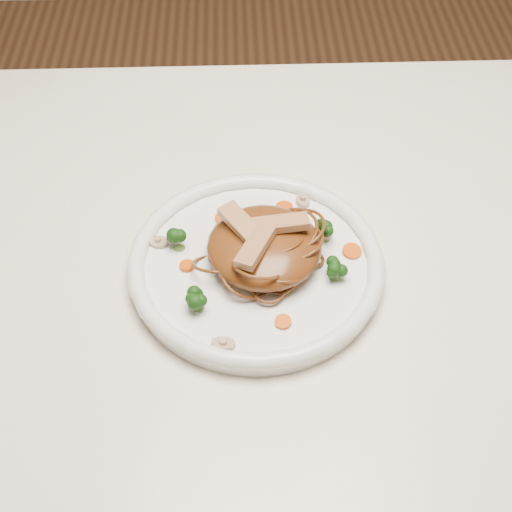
{
  "coord_description": "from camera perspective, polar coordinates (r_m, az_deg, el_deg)",
  "views": [
    {
      "loc": [
        -0.08,
        -0.61,
        1.41
      ],
      "look_at": [
        -0.06,
        -0.03,
        0.78
      ],
      "focal_mm": 52.27,
      "sensor_mm": 36.0,
      "label": 1
    }
  ],
  "objects": [
    {
      "name": "plate",
      "position": [
        0.87,
        0.0,
        -0.98
      ],
      "size": [
        0.36,
        0.36,
        0.02
      ],
      "primitive_type": "cylinder",
      "rotation": [
        0.0,
        0.0,
        -0.23
      ],
      "color": "white",
      "rests_on": "table"
    },
    {
      "name": "table",
      "position": [
        0.97,
        3.32,
        -3.59
      ],
      "size": [
        1.2,
        0.8,
        0.75
      ],
      "color": "white",
      "rests_on": "ground"
    },
    {
      "name": "broccoli_2",
      "position": [
        0.81,
        -4.49,
        -3.31
      ],
      "size": [
        0.03,
        0.03,
        0.03
      ],
      "primitive_type": null,
      "rotation": [
        0.0,
        0.0,
        0.41
      ],
      "color": "#11400D",
      "rests_on": "plate"
    },
    {
      "name": "mushroom_1",
      "position": [
        0.9,
        5.37,
        1.78
      ],
      "size": [
        0.03,
        0.03,
        0.01
      ],
      "primitive_type": "cylinder",
      "rotation": [
        0.0,
        0.0,
        1.42
      ],
      "color": "#C0B290",
      "rests_on": "plate"
    },
    {
      "name": "carrot_1",
      "position": [
        0.86,
        -5.31,
        -0.74
      ],
      "size": [
        0.02,
        0.02,
        0.0
      ],
      "primitive_type": "cylinder",
      "rotation": [
        0.0,
        0.0,
        -0.25
      ],
      "color": "#DC5708",
      "rests_on": "plate"
    },
    {
      "name": "carrot_3",
      "position": [
        0.91,
        -2.51,
        2.9
      ],
      "size": [
        0.03,
        0.03,
        0.0
      ],
      "primitive_type": "cylinder",
      "rotation": [
        0.0,
        0.0,
        0.38
      ],
      "color": "#DC5708",
      "rests_on": "plate"
    },
    {
      "name": "chicken_a",
      "position": [
        0.84,
        1.76,
        2.47
      ],
      "size": [
        0.07,
        0.03,
        0.01
      ],
      "primitive_type": "cube",
      "rotation": [
        0.0,
        0.0,
        0.11
      ],
      "color": "tan",
      "rests_on": "noodle_mound"
    },
    {
      "name": "mushroom_0",
      "position": [
        0.79,
        -2.52,
        -6.76
      ],
      "size": [
        0.03,
        0.03,
        0.01
      ],
      "primitive_type": "cylinder",
      "rotation": [
        0.0,
        0.0,
        -0.04
      ],
      "color": "#C0B290",
      "rests_on": "plate"
    },
    {
      "name": "carrot_0",
      "position": [
        0.93,
        2.18,
        3.77
      ],
      "size": [
        0.03,
        0.03,
        0.0
      ],
      "primitive_type": "cylinder",
      "rotation": [
        0.0,
        0.0,
        0.38
      ],
      "color": "#DC5708",
      "rests_on": "plate"
    },
    {
      "name": "broccoli_3",
      "position": [
        0.84,
        6.1,
        -0.85
      ],
      "size": [
        0.03,
        0.03,
        0.03
      ],
      "primitive_type": null,
      "rotation": [
        0.0,
        0.0,
        -0.01
      ],
      "color": "#11400D",
      "rests_on": "plate"
    },
    {
      "name": "carrot_4",
      "position": [
        0.81,
        2.08,
        -5.06
      ],
      "size": [
        0.02,
        0.02,
        0.0
      ],
      "primitive_type": "cylinder",
      "rotation": [
        0.0,
        0.0,
        0.42
      ],
      "color": "#DC5708",
      "rests_on": "plate"
    },
    {
      "name": "ground",
      "position": [
        1.54,
        2.22,
        -18.97
      ],
      "size": [
        4.0,
        4.0,
        0.0
      ],
      "primitive_type": "plane",
      "color": "#54301C",
      "rests_on": "ground"
    },
    {
      "name": "noodle_mound",
      "position": [
        0.85,
        0.63,
        0.71
      ],
      "size": [
        0.17,
        0.17,
        0.04
      ],
      "primitive_type": "ellipsoid",
      "rotation": [
        0.0,
        0.0,
        0.35
      ],
      "color": "#5C2E11",
      "rests_on": "plate"
    },
    {
      "name": "mushroom_3",
      "position": [
        0.93,
        3.6,
        4.23
      ],
      "size": [
        0.03,
        0.03,
        0.01
      ],
      "primitive_type": "cylinder",
      "rotation": [
        0.0,
        0.0,
        1.69
      ],
      "color": "#C0B290",
      "rests_on": "plate"
    },
    {
      "name": "chicken_c",
      "position": [
        0.82,
        0.03,
        0.85
      ],
      "size": [
        0.05,
        0.07,
        0.01
      ],
      "primitive_type": "cube",
      "rotation": [
        0.0,
        0.0,
        4.24
      ],
      "color": "tan",
      "rests_on": "noodle_mound"
    },
    {
      "name": "mushroom_2",
      "position": [
        0.89,
        -7.44,
        1.03
      ],
      "size": [
        0.03,
        0.03,
        0.01
      ],
      "primitive_type": "cylinder",
      "rotation": [
        0.0,
        0.0,
        -0.3
      ],
      "color": "#C0B290",
      "rests_on": "plate"
    },
    {
      "name": "carrot_2",
      "position": [
        0.88,
        7.35,
        0.36
      ],
      "size": [
        0.03,
        0.03,
        0.0
      ],
      "primitive_type": "cylinder",
      "rotation": [
        0.0,
        0.0,
        -0.16
      ],
      "color": "#DC5708",
      "rests_on": "plate"
    },
    {
      "name": "broccoli_0",
      "position": [
        0.88,
        5.31,
        2.08
      ],
      "size": [
        0.04,
        0.04,
        0.03
      ],
      "primitive_type": null,
      "rotation": [
        0.0,
        0.0,
        0.37
      ],
      "color": "#11400D",
      "rests_on": "plate"
    },
    {
      "name": "broccoli_1",
      "position": [
        0.87,
        -5.97,
        1.3
      ],
      "size": [
        0.03,
        0.03,
        0.03
      ],
      "primitive_type": null,
      "rotation": [
        0.0,
        0.0,
        -0.26
      ],
      "color": "#11400D",
      "rests_on": "plate"
    },
    {
      "name": "chicken_b",
      "position": [
        0.84,
        -0.98,
        2.31
      ],
      "size": [
        0.06,
        0.07,
        0.01
      ],
      "primitive_type": "cube",
      "rotation": [
        0.0,
        0.0,
        2.18
      ],
      "color": "tan",
      "rests_on": "noodle_mound"
    }
  ]
}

